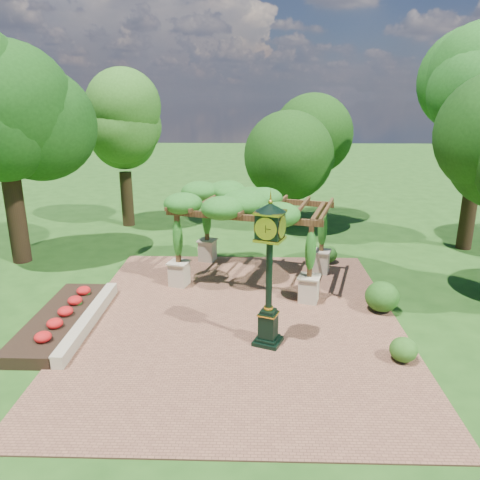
{
  "coord_description": "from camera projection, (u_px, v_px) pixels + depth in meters",
  "views": [
    {
      "loc": [
        0.42,
        -12.38,
        6.77
      ],
      "look_at": [
        0.0,
        2.5,
        2.2
      ],
      "focal_mm": 35.0,
      "sensor_mm": 36.0,
      "label": 1
    }
  ],
  "objects": [
    {
      "name": "tree_west_near",
      "position": [
        1.0,
        109.0,
        18.26
      ],
      "size": [
        5.04,
        5.04,
        9.21
      ],
      "color": "#312013",
      "rests_on": "ground"
    },
    {
      "name": "tree_west_far",
      "position": [
        122.0,
        129.0,
        24.25
      ],
      "size": [
        3.67,
        3.67,
        7.54
      ],
      "color": "#302312",
      "rests_on": "ground"
    },
    {
      "name": "pedestal_clock",
      "position": [
        269.0,
        262.0,
        12.63
      ],
      "size": [
        1.06,
        1.06,
        4.18
      ],
      "rotation": [
        0.0,
        0.0,
        -0.37
      ],
      "color": "black",
      "rests_on": "brick_plaza"
    },
    {
      "name": "tree_north",
      "position": [
        291.0,
        142.0,
        24.85
      ],
      "size": [
        4.3,
        4.3,
        6.47
      ],
      "color": "#362115",
      "rests_on": "ground"
    },
    {
      "name": "shrub_front",
      "position": [
        404.0,
        350.0,
        12.36
      ],
      "size": [
        0.85,
        0.85,
        0.66
      ],
      "primitive_type": "ellipsoid",
      "rotation": [
        0.0,
        0.0,
        -0.19
      ],
      "color": "#2A5A19",
      "rests_on": "brick_plaza"
    },
    {
      "name": "sundial",
      "position": [
        273.0,
        234.0,
        22.56
      ],
      "size": [
        0.54,
        0.54,
        0.98
      ],
      "rotation": [
        0.0,
        0.0,
        -0.0
      ],
      "color": "gray",
      "rests_on": "ground"
    },
    {
      "name": "brick_plaza",
      "position": [
        239.0,
        320.0,
        14.78
      ],
      "size": [
        10.0,
        12.0,
        0.04
      ],
      "primitive_type": "cube",
      "color": "brown",
      "rests_on": "ground"
    },
    {
      "name": "ground",
      "position": [
        238.0,
        336.0,
        13.83
      ],
      "size": [
        120.0,
        120.0,
        0.0
      ],
      "primitive_type": "plane",
      "color": "#1E4714",
      "rests_on": "ground"
    },
    {
      "name": "shrub_back",
      "position": [
        328.0,
        254.0,
        19.73
      ],
      "size": [
        0.79,
        0.79,
        0.71
      ],
      "primitive_type": "ellipsoid",
      "rotation": [
        0.0,
        0.0,
        0.01
      ],
      "color": "#275A1A",
      "rests_on": "brick_plaza"
    },
    {
      "name": "flower_bed",
      "position": [
        60.0,
        320.0,
        14.4
      ],
      "size": [
        1.5,
        5.0,
        0.36
      ],
      "primitive_type": "cube",
      "color": "red",
      "rests_on": "ground"
    },
    {
      "name": "border_wall",
      "position": [
        89.0,
        320.0,
        14.37
      ],
      "size": [
        0.35,
        5.0,
        0.4
      ],
      "primitive_type": "cube",
      "color": "#C6B793",
      "rests_on": "ground"
    },
    {
      "name": "shrub_mid",
      "position": [
        382.0,
        297.0,
        15.23
      ],
      "size": [
        1.32,
        1.32,
        0.99
      ],
      "primitive_type": "ellipsoid",
      "rotation": [
        0.0,
        0.0,
        0.23
      ],
      "color": "#215016",
      "rests_on": "brick_plaza"
    },
    {
      "name": "pergola",
      "position": [
        253.0,
        206.0,
        17.26
      ],
      "size": [
        6.34,
        4.87,
        3.53
      ],
      "rotation": [
        0.0,
        0.0,
        -0.27
      ],
      "color": "beige",
      "rests_on": "brick_plaza"
    }
  ]
}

